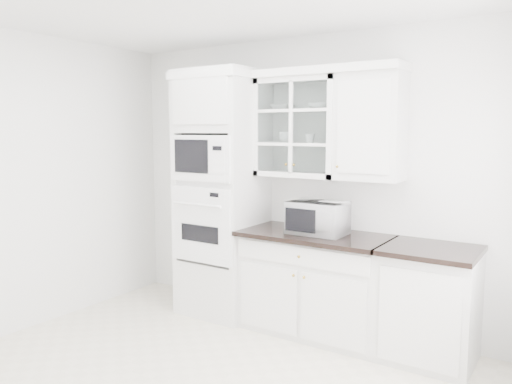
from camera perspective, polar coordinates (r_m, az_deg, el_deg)
The scene contains 12 objects.
room_shell at distance 3.67m, azimuth -4.03°, elevation 6.37°, with size 4.00×3.50×2.70m.
oven_column at distance 4.94m, azimuth -3.97°, elevation -0.23°, with size 0.76×0.68×2.40m.
base_cabinet_run at distance 4.59m, azimuth 6.82°, elevation -10.24°, with size 1.32×0.67×0.92m.
extra_base_cabinet at distance 4.27m, azimuth 19.20°, elevation -11.93°, with size 0.72×0.67×0.92m.
upper_cabinet_glass at distance 4.62m, azimuth 5.03°, elevation 7.35°, with size 0.80×0.33×0.90m.
upper_cabinet_solid at distance 4.34m, azimuth 12.96°, elevation 7.23°, with size 0.55×0.33×0.90m, color silver.
crown_molding at distance 4.68m, azimuth 3.78°, elevation 13.30°, with size 2.14×0.38×0.07m, color white.
countertop_microwave at distance 4.42m, azimuth 7.14°, elevation -2.90°, with size 0.49×0.41×0.29m, color white.
bowl_a at distance 4.72m, azimuth 3.06°, elevation 9.61°, with size 0.21×0.21×0.05m, color white.
bowl_b at distance 4.53m, azimuth 7.15°, elevation 9.70°, with size 0.18×0.18×0.06m, color white.
cup_a at distance 4.68m, azimuth 3.36°, elevation 6.25°, with size 0.13×0.13×0.10m, color white.
cup_b at distance 4.56m, azimuth 6.19°, elevation 6.13°, with size 0.09×0.09×0.09m, color white.
Camera 1 is at (2.22, -2.49, 1.81)m, focal length 35.00 mm.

